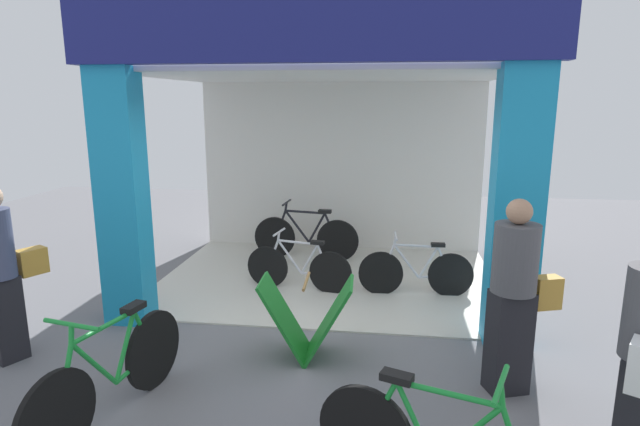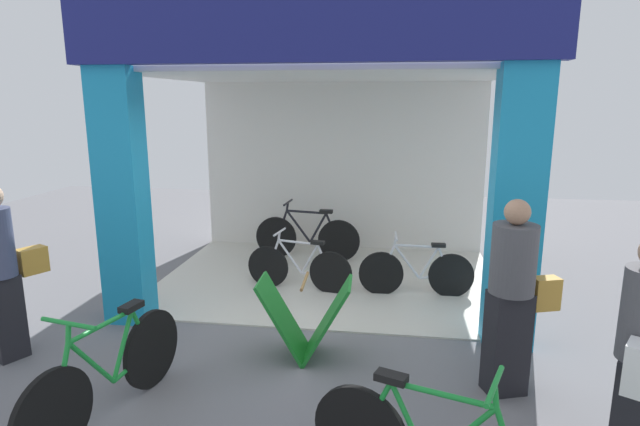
% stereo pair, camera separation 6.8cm
% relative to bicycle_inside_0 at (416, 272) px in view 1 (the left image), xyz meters
% --- Properties ---
extents(ground_plane, '(17.31, 17.31, 0.00)m').
position_rel_bicycle_inside_0_xyz_m(ground_plane, '(-1.20, -1.23, -0.32)').
color(ground_plane, slate).
rests_on(ground_plane, ground).
extents(shop_facade, '(4.85, 3.69, 3.62)m').
position_rel_bicycle_inside_0_xyz_m(shop_facade, '(-1.20, 0.39, 1.58)').
color(shop_facade, beige).
rests_on(shop_facade, ground).
extents(bicycle_inside_0, '(1.47, 0.40, 0.81)m').
position_rel_bicycle_inside_0_xyz_m(bicycle_inside_0, '(0.00, 0.00, 0.00)').
color(bicycle_inside_0, black).
rests_on(bicycle_inside_0, ground).
extents(bicycle_inside_1, '(1.44, 0.40, 0.80)m').
position_rel_bicycle_inside_0_xyz_m(bicycle_inside_1, '(-1.54, -0.02, -0.00)').
color(bicycle_inside_1, black).
rests_on(bicycle_inside_1, ground).
extents(bicycle_inside_2, '(1.69, 0.46, 0.93)m').
position_rel_bicycle_inside_0_xyz_m(bicycle_inside_2, '(-1.66, 1.37, 0.05)').
color(bicycle_inside_2, black).
rests_on(bicycle_inside_2, ground).
extents(bicycle_parked_0, '(0.50, 1.74, 0.97)m').
position_rel_bicycle_inside_0_xyz_m(bicycle_parked_0, '(-2.50, -3.04, 0.06)').
color(bicycle_parked_0, black).
rests_on(bicycle_parked_0, ground).
extents(sandwich_board_sign, '(0.93, 0.53, 0.81)m').
position_rel_bicycle_inside_0_xyz_m(sandwich_board_sign, '(-1.14, -1.81, 0.08)').
color(sandwich_board_sign, '#197226').
rests_on(sandwich_board_sign, ground).
extents(pedestrian_0, '(0.67, 0.47, 1.71)m').
position_rel_bicycle_inside_0_xyz_m(pedestrian_0, '(0.70, -2.17, 0.57)').
color(pedestrian_0, black).
rests_on(pedestrian_0, ground).
extents(pedestrian_1, '(0.47, 0.63, 1.74)m').
position_rel_bicycle_inside_0_xyz_m(pedestrian_1, '(-4.01, -2.23, 0.57)').
color(pedestrian_1, black).
rests_on(pedestrian_1, ground).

